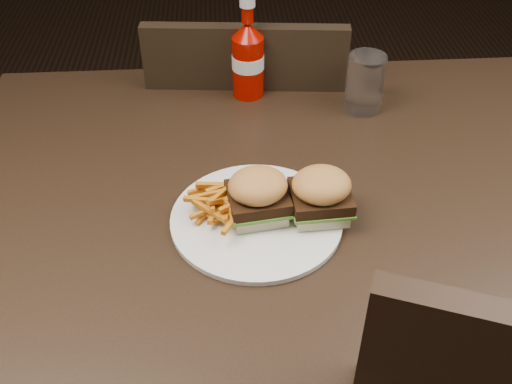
{
  "coord_description": "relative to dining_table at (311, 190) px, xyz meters",
  "views": [
    {
      "loc": [
        -0.14,
        -0.76,
        1.37
      ],
      "look_at": [
        -0.1,
        -0.08,
        0.8
      ],
      "focal_mm": 42.0,
      "sensor_mm": 36.0,
      "label": 1
    }
  ],
  "objects": [
    {
      "name": "sandwich_half_a",
      "position": [
        -0.1,
        -0.09,
        0.04
      ],
      "size": [
        0.09,
        0.08,
        0.02
      ],
      "primitive_type": "cube",
      "rotation": [
        0.0,
        0.0,
        0.14
      ],
      "color": "beige",
      "rests_on": "plate"
    },
    {
      "name": "dining_table",
      "position": [
        0.0,
        0.0,
        0.0
      ],
      "size": [
        1.2,
        0.8,
        0.04
      ],
      "primitive_type": "cube",
      "color": "black",
      "rests_on": "ground"
    },
    {
      "name": "sandwich_half_b",
      "position": [
        -0.0,
        -0.09,
        0.04
      ],
      "size": [
        0.08,
        0.08,
        0.02
      ],
      "primitive_type": "cube",
      "rotation": [
        0.0,
        0.0,
        0.06
      ],
      "color": "#F1E9B6",
      "rests_on": "plate"
    },
    {
      "name": "ketchup_bottle",
      "position": [
        -0.09,
        0.28,
        0.08
      ],
      "size": [
        0.06,
        0.06,
        0.12
      ],
      "primitive_type": "cylinder",
      "rotation": [
        0.0,
        0.0,
        -0.07
      ],
      "color": "#9C0900",
      "rests_on": "dining_table"
    },
    {
      "name": "plate",
      "position": [
        -0.1,
        -0.09,
        0.03
      ],
      "size": [
        0.26,
        0.26,
        0.01
      ],
      "primitive_type": "cylinder",
      "color": "white",
      "rests_on": "dining_table"
    },
    {
      "name": "chair_far",
      "position": [
        -0.07,
        0.5,
        -0.3
      ],
      "size": [
        0.46,
        0.46,
        0.04
      ],
      "primitive_type": "cube",
      "rotation": [
        0.0,
        0.0,
        3.05
      ],
      "color": "black",
      "rests_on": "ground"
    },
    {
      "name": "tumbler",
      "position": [
        0.13,
        0.21,
        0.08
      ],
      "size": [
        0.07,
        0.07,
        0.11
      ],
      "primitive_type": "cylinder",
      "rotation": [
        0.0,
        0.0,
        0.03
      ],
      "color": "white",
      "rests_on": "dining_table"
    },
    {
      "name": "fries_pile",
      "position": [
        -0.14,
        -0.08,
        0.05
      ],
      "size": [
        0.1,
        0.1,
        0.04
      ],
      "primitive_type": null,
      "rotation": [
        0.0,
        0.0,
        -0.02
      ],
      "color": "orange",
      "rests_on": "plate"
    }
  ]
}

